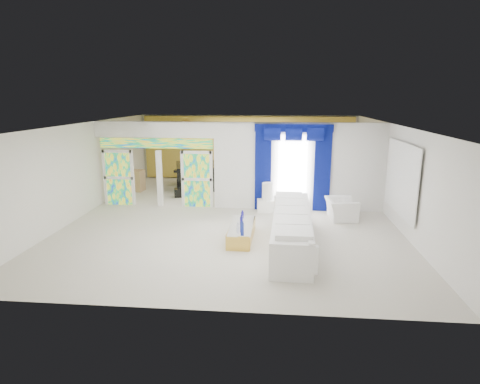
# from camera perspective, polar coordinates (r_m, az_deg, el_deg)

# --- Properties ---
(floor) EXTENTS (12.00, 12.00, 0.00)m
(floor) POSITION_cam_1_polar(r_m,az_deg,el_deg) (13.15, -0.82, -3.41)
(floor) COLOR #B7AF9E
(floor) RESTS_ON ground
(dividing_wall) EXTENTS (5.70, 0.18, 3.00)m
(dividing_wall) POSITION_cam_1_polar(r_m,az_deg,el_deg) (13.73, 8.58, 3.60)
(dividing_wall) COLOR white
(dividing_wall) RESTS_ON ground
(dividing_header) EXTENTS (4.30, 0.18, 0.55)m
(dividing_header) POSITION_cam_1_polar(r_m,az_deg,el_deg) (14.19, -12.09, 8.76)
(dividing_header) COLOR white
(dividing_header) RESTS_ON dividing_wall
(stained_panel_left) EXTENTS (0.95, 0.04, 2.00)m
(stained_panel_left) POSITION_cam_1_polar(r_m,az_deg,el_deg) (14.90, -17.00, 1.98)
(stained_panel_left) COLOR #994C3F
(stained_panel_left) RESTS_ON ground
(stained_panel_right) EXTENTS (0.95, 0.04, 2.00)m
(stained_panel_right) POSITION_cam_1_polar(r_m,az_deg,el_deg) (14.08, -6.19, 1.85)
(stained_panel_right) COLOR #994C3F
(stained_panel_right) RESTS_ON ground
(stained_transom) EXTENTS (4.00, 0.05, 0.35)m
(stained_transom) POSITION_cam_1_polar(r_m,az_deg,el_deg) (14.23, -11.99, 6.86)
(stained_transom) COLOR #994C3F
(stained_transom) RESTS_ON dividing_header
(window_pane) EXTENTS (1.00, 0.02, 2.30)m
(window_pane) POSITION_cam_1_polar(r_m,az_deg,el_deg) (13.63, 7.54, 3.35)
(window_pane) COLOR white
(window_pane) RESTS_ON dividing_wall
(blue_drape_left) EXTENTS (0.55, 0.10, 2.80)m
(blue_drape_left) POSITION_cam_1_polar(r_m,az_deg,el_deg) (13.61, 3.32, 3.21)
(blue_drape_left) COLOR #030A49
(blue_drape_left) RESTS_ON ground
(blue_drape_right) EXTENTS (0.55, 0.10, 2.80)m
(blue_drape_right) POSITION_cam_1_polar(r_m,az_deg,el_deg) (13.69, 11.73, 3.01)
(blue_drape_right) COLOR #030A49
(blue_drape_right) RESTS_ON ground
(blue_pelmet) EXTENTS (2.60, 0.12, 0.25)m
(blue_pelmet) POSITION_cam_1_polar(r_m,az_deg,el_deg) (13.43, 7.73, 9.09)
(blue_pelmet) COLOR #030A49
(blue_pelmet) RESTS_ON dividing_wall
(wall_mirror) EXTENTS (0.04, 2.70, 1.90)m
(wall_mirror) POSITION_cam_1_polar(r_m,az_deg,el_deg) (12.27, 22.22, 1.80)
(wall_mirror) COLOR white
(wall_mirror) RESTS_ON ground
(gold_curtains) EXTENTS (9.70, 0.12, 2.90)m
(gold_curtains) POSITION_cam_1_polar(r_m,az_deg,el_deg) (18.60, 1.09, 6.33)
(gold_curtains) COLOR #B6902B
(gold_curtains) RESTS_ON ground
(white_sofa) EXTENTS (1.11, 4.48, 0.85)m
(white_sofa) POSITION_cam_1_polar(r_m,az_deg,el_deg) (10.59, 7.42, -5.36)
(white_sofa) COLOR white
(white_sofa) RESTS_ON ground
(coffee_table) EXTENTS (0.67, 1.83, 0.40)m
(coffee_table) POSITION_cam_1_polar(r_m,az_deg,el_deg) (10.98, 0.23, -5.79)
(coffee_table) COLOR gold
(coffee_table) RESTS_ON ground
(console_table) EXTENTS (1.30, 0.51, 0.42)m
(console_table) POSITION_cam_1_polar(r_m,az_deg,el_deg) (13.59, 5.18, -1.98)
(console_table) COLOR white
(console_table) RESTS_ON ground
(table_lamp) EXTENTS (0.36, 0.36, 0.58)m
(table_lamp) POSITION_cam_1_polar(r_m,az_deg,el_deg) (13.47, 3.95, 0.11)
(table_lamp) COLOR silver
(table_lamp) RESTS_ON console_table
(armchair) EXTENTS (1.00, 1.12, 0.67)m
(armchair) POSITION_cam_1_polar(r_m,az_deg,el_deg) (13.08, 14.30, -2.40)
(armchair) COLOR white
(armchair) RESTS_ON ground
(grand_piano) EXTENTS (2.00, 2.34, 1.02)m
(grand_piano) POSITION_cam_1_polar(r_m,az_deg,el_deg) (17.20, -6.49, 2.31)
(grand_piano) COLOR black
(grand_piano) RESTS_ON ground
(piano_bench) EXTENTS (1.04, 0.62, 0.33)m
(piano_bench) POSITION_cam_1_polar(r_m,az_deg,el_deg) (15.75, -7.62, -0.06)
(piano_bench) COLOR black
(piano_bench) RESTS_ON ground
(tv_console) EXTENTS (0.65, 0.60, 0.87)m
(tv_console) POSITION_cam_1_polar(r_m,az_deg,el_deg) (17.06, -14.70, 1.60)
(tv_console) COLOR tan
(tv_console) RESTS_ON ground
(chandelier) EXTENTS (0.60, 0.60, 0.60)m
(chandelier) POSITION_cam_1_polar(r_m,az_deg,el_deg) (16.36, -7.72, 9.27)
(chandelier) COLOR gold
(chandelier) RESTS_ON ceiling
(decanters) EXTENTS (0.23, 1.18, 0.24)m
(decanters) POSITION_cam_1_polar(r_m,az_deg,el_deg) (10.87, 0.19, -4.36)
(decanters) COLOR white
(decanters) RESTS_ON coffee_table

